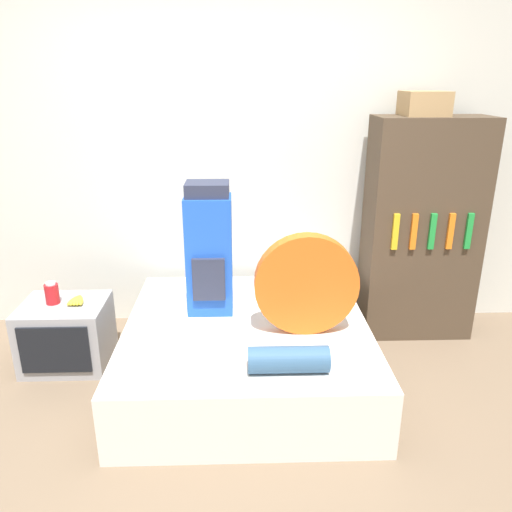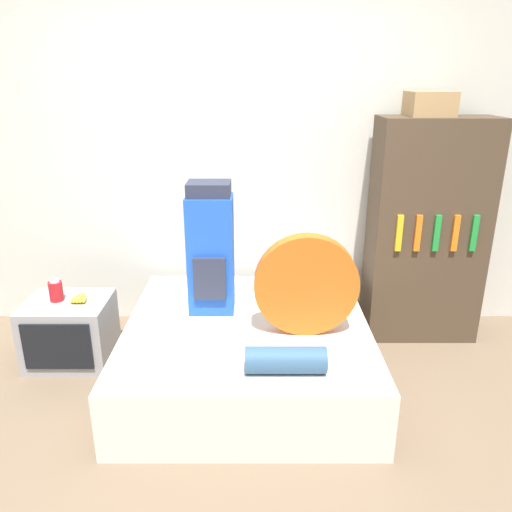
{
  "view_description": "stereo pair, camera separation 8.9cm",
  "coord_description": "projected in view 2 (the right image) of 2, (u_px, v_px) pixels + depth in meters",
  "views": [
    {
      "loc": [
        0.14,
        -2.09,
        1.87
      ],
      "look_at": [
        0.23,
        0.73,
        0.85
      ],
      "focal_mm": 35.0,
      "sensor_mm": 36.0,
      "label": 1
    },
    {
      "loc": [
        0.23,
        -2.09,
        1.87
      ],
      "look_at": [
        0.23,
        0.73,
        0.85
      ],
      "focal_mm": 35.0,
      "sensor_mm": 36.0,
      "label": 2
    }
  ],
  "objects": [
    {
      "name": "ground_plane",
      "position": [
        212.0,
        456.0,
        2.6
      ],
      "size": [
        16.0,
        16.0,
        0.0
      ],
      "primitive_type": "plane",
      "color": "brown"
    },
    {
      "name": "wall_back",
      "position": [
        225.0,
        157.0,
        3.7
      ],
      "size": [
        8.0,
        0.05,
        2.6
      ],
      "color": "silver",
      "rests_on": "ground_plane"
    },
    {
      "name": "bed",
      "position": [
        247.0,
        351.0,
        3.22
      ],
      "size": [
        1.52,
        1.56,
        0.4
      ],
      "color": "silver",
      "rests_on": "ground_plane"
    },
    {
      "name": "backpack",
      "position": [
        210.0,
        250.0,
        3.2
      ],
      "size": [
        0.29,
        0.26,
        0.86
      ],
      "color": "blue",
      "rests_on": "bed"
    },
    {
      "name": "tent_bag",
      "position": [
        306.0,
        285.0,
        2.94
      ],
      "size": [
        0.62,
        0.1,
        0.62
      ],
      "color": "#E05B19",
      "rests_on": "bed"
    },
    {
      "name": "sleeping_roll",
      "position": [
        285.0,
        360.0,
        2.6
      ],
      "size": [
        0.42,
        0.14,
        0.14
      ],
      "color": "#33567A",
      "rests_on": "bed"
    },
    {
      "name": "television",
      "position": [
        70.0,
        331.0,
        3.41
      ],
      "size": [
        0.55,
        0.47,
        0.45
      ],
      "color": "#939399",
      "rests_on": "ground_plane"
    },
    {
      "name": "canister",
      "position": [
        55.0,
        291.0,
        3.33
      ],
      "size": [
        0.09,
        0.09,
        0.15
      ],
      "color": "#B2191E",
      "rests_on": "television"
    },
    {
      "name": "banana_bunch",
      "position": [
        80.0,
        298.0,
        3.35
      ],
      "size": [
        0.12,
        0.15,
        0.04
      ],
      "color": "yellow",
      "rests_on": "television"
    },
    {
      "name": "bookshelf",
      "position": [
        426.0,
        232.0,
        3.6
      ],
      "size": [
        0.8,
        0.39,
        1.61
      ],
      "color": "#473828",
      "rests_on": "ground_plane"
    },
    {
      "name": "cardboard_box",
      "position": [
        429.0,
        104.0,
        3.33
      ],
      "size": [
        0.29,
        0.29,
        0.16
      ],
      "color": "#A88456",
      "rests_on": "bookshelf"
    }
  ]
}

